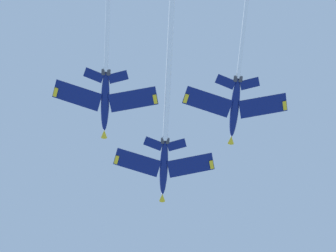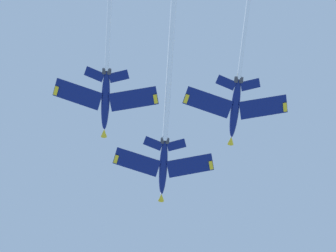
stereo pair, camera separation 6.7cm
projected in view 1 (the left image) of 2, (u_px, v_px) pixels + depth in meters
jet_lead at (166, 132)px, 129.79m from camera, size 35.14×23.34×14.92m
jet_left_wing at (106, 78)px, 124.81m from camera, size 31.77×21.12×13.71m
jet_right_wing at (238, 83)px, 125.55m from camera, size 35.82×22.95×15.44m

